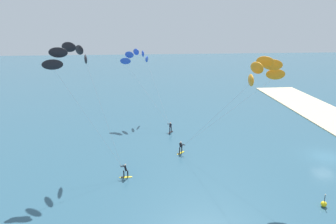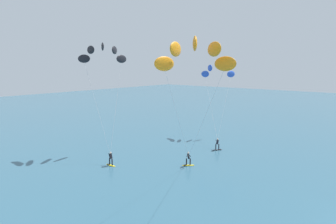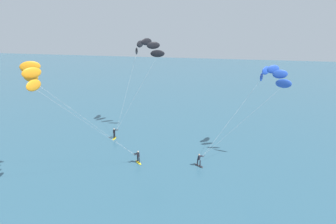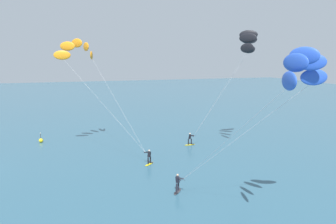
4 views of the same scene
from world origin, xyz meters
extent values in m
ellipsoid|color=yellow|center=(2.89, 18.82, 0.04)|extent=(1.26, 1.36, 0.08)
cube|color=black|center=(2.61, 19.13, 0.09)|extent=(0.40, 0.40, 0.02)
cylinder|color=black|center=(3.03, 18.66, 0.47)|extent=(0.14, 0.14, 0.78)
cylinder|color=black|center=(2.74, 18.99, 0.47)|extent=(0.14, 0.14, 0.78)
cube|color=black|center=(2.89, 18.82, 1.16)|extent=(0.44, 0.44, 0.63)
sphere|color=beige|center=(2.89, 18.82, 1.58)|extent=(0.20, 0.20, 0.20)
cylinder|color=black|center=(2.45, 18.49, 1.31)|extent=(0.45, 0.36, 0.03)
cylinder|color=black|center=(2.74, 18.57, 1.34)|extent=(0.38, 0.56, 0.15)
cylinder|color=black|center=(2.60, 18.74, 1.34)|extent=(0.60, 0.25, 0.15)
ellipsoid|color=orange|center=(-7.39, 13.77, 11.92)|extent=(1.99, 0.57, 1.10)
ellipsoid|color=orange|center=(-6.88, 13.10, 12.98)|extent=(1.98, 0.82, 1.10)
ellipsoid|color=orange|center=(-6.01, 11.97, 13.39)|extent=(1.75, 1.45, 1.10)
ellipsoid|color=orange|center=(-5.15, 10.84, 12.98)|extent=(1.26, 1.86, 1.10)
ellipsoid|color=orange|center=(-4.64, 10.18, 11.92)|extent=(0.57, 1.99, 1.10)
cylinder|color=#B2B2B7|center=(-2.47, 16.13, 6.46)|extent=(9.86, 4.74, 10.32)
cylinder|color=#B2B2B7|center=(-1.09, 14.33, 6.46)|extent=(7.11, 8.32, 10.32)
ellipsoid|color=#333338|center=(10.70, 19.43, 0.04)|extent=(1.39, 1.23, 0.08)
cube|color=black|center=(11.02, 19.17, 0.09)|extent=(0.40, 0.40, 0.02)
cylinder|color=black|center=(10.53, 19.57, 0.47)|extent=(0.14, 0.14, 0.78)
cylinder|color=black|center=(10.87, 19.29, 0.47)|extent=(0.14, 0.14, 0.78)
cube|color=black|center=(10.70, 19.43, 1.16)|extent=(0.44, 0.44, 0.63)
sphere|color=tan|center=(10.70, 19.43, 1.58)|extent=(0.20, 0.20, 0.20)
cylinder|color=black|center=(11.17, 19.71, 1.31)|extent=(0.49, 0.31, 0.03)
cylinder|color=black|center=(10.88, 19.67, 1.34)|extent=(0.43, 0.53, 0.15)
cylinder|color=black|center=(10.99, 19.48, 1.34)|extent=(0.61, 0.19, 0.15)
ellipsoid|color=blue|center=(20.38, 22.74, 10.41)|extent=(1.90, 0.76, 1.10)
ellipsoid|color=blue|center=(19.97, 23.43, 11.42)|extent=(1.90, 0.60, 1.10)
ellipsoid|color=blue|center=(19.27, 24.59, 11.81)|extent=(1.77, 1.24, 1.10)
ellipsoid|color=blue|center=(18.56, 25.76, 11.42)|extent=(1.37, 1.70, 1.10)
ellipsoid|color=blue|center=(18.15, 26.44, 10.41)|extent=(0.76, 1.90, 1.10)
cylinder|color=#B2B2B7|center=(15.77, 21.23, 5.71)|extent=(9.23, 3.05, 8.81)
cylinder|color=#B2B2B7|center=(14.66, 23.08, 5.71)|extent=(7.00, 6.75, 8.81)
ellipsoid|color=yellow|center=(-3.04, 25.91, 0.04)|extent=(0.42, 1.51, 0.08)
cube|color=black|center=(-3.06, 26.32, 0.09)|extent=(0.30, 0.29, 0.02)
cylinder|color=black|center=(-3.03, 25.69, 0.47)|extent=(0.14, 0.14, 0.78)
cylinder|color=black|center=(-3.05, 26.13, 0.47)|extent=(0.14, 0.14, 0.78)
cube|color=black|center=(-3.04, 25.91, 1.16)|extent=(0.31, 0.33, 0.63)
sphere|color=beige|center=(-3.04, 25.91, 1.58)|extent=(0.20, 0.20, 0.20)
cylinder|color=black|center=(-2.74, 26.37, 1.31)|extent=(0.33, 0.47, 0.03)
cylinder|color=black|center=(-2.98, 26.20, 1.34)|extent=(0.21, 0.61, 0.15)
cylinder|color=black|center=(-2.80, 26.08, 1.34)|extent=(0.55, 0.41, 0.15)
ellipsoid|color=black|center=(2.96, 30.41, 12.71)|extent=(2.19, 0.74, 1.10)
ellipsoid|color=black|center=(2.19, 30.92, 13.89)|extent=(1.98, 1.47, 1.10)
ellipsoid|color=black|center=(0.88, 31.79, 14.34)|extent=(1.47, 1.98, 1.10)
ellipsoid|color=black|center=(-0.43, 32.67, 13.89)|extent=(0.74, 2.19, 1.10)
ellipsoid|color=black|center=(-1.19, 33.18, 12.71)|extent=(0.74, 2.19, 1.10)
cylinder|color=#B2B2B7|center=(0.11, 28.39, 6.86)|extent=(5.72, 4.06, 11.11)
cylinder|color=#B2B2B7|center=(-1.97, 29.77, 6.86)|extent=(1.56, 6.83, 11.11)
sphere|color=yellow|center=(-10.43, 6.67, 0.28)|extent=(0.56, 0.56, 0.56)
cylinder|color=#262628|center=(-10.43, 6.67, 0.91)|extent=(0.06, 0.06, 0.70)
sphere|color=#F2F2CC|center=(-10.43, 6.67, 1.32)|extent=(0.12, 0.12, 0.12)
camera|label=1|loc=(-34.27, 23.92, 17.42)|focal=32.48mm
camera|label=2|loc=(-23.99, -0.42, 11.75)|focal=30.83mm
camera|label=3|loc=(13.31, -15.04, 18.32)|focal=32.14mm
camera|label=4|loc=(35.60, 10.80, 11.79)|focal=34.03mm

